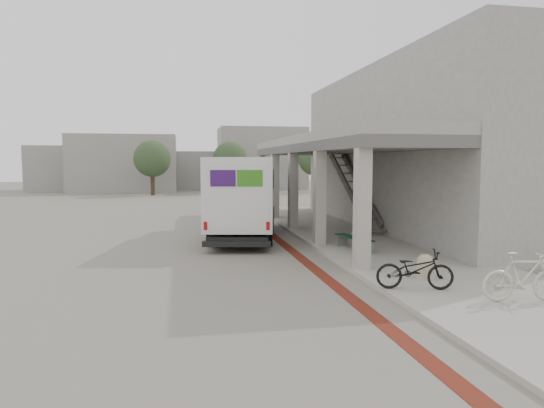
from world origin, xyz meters
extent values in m
plane|color=slate|center=(0.00, 0.00, 0.00)|extent=(120.00, 120.00, 0.00)
cube|color=#5D1D12|center=(1.00, 2.00, 0.01)|extent=(0.35, 40.00, 0.01)
cube|color=#A09A90|center=(4.00, 0.00, 0.06)|extent=(4.40, 28.00, 0.12)
cube|color=gray|center=(7.35, 4.50, 3.50)|extent=(4.30, 17.00, 7.00)
cube|color=#575351|center=(3.60, 4.50, 3.50)|extent=(3.40, 16.90, 0.35)
cube|color=gray|center=(3.60, 4.50, 3.85)|extent=(3.40, 16.90, 0.35)
cube|color=gray|center=(-8.00, 34.00, 2.75)|extent=(10.00, 6.00, 5.50)
cube|color=gray|center=(-1.00, 38.00, 2.00)|extent=(8.00, 6.00, 4.00)
cube|color=gray|center=(6.00, 36.00, 3.25)|extent=(9.00, 6.00, 6.50)
cube|color=gray|center=(-14.00, 37.00, 2.25)|extent=(7.00, 5.00, 4.50)
cylinder|color=#38281C|center=(-5.00, 28.00, 1.20)|extent=(0.36, 0.36, 2.40)
sphere|color=#293D23|center=(-5.00, 28.00, 3.20)|extent=(3.20, 3.20, 3.20)
cylinder|color=#38281C|center=(2.00, 30.00, 1.20)|extent=(0.36, 0.36, 2.40)
sphere|color=#293D23|center=(2.00, 30.00, 3.20)|extent=(3.20, 3.20, 3.20)
cylinder|color=#38281C|center=(10.00, 29.00, 1.20)|extent=(0.36, 0.36, 2.40)
sphere|color=#293D23|center=(10.00, 29.00, 3.20)|extent=(3.20, 3.20, 3.20)
cube|color=black|center=(-0.21, 3.11, 0.38)|extent=(3.27, 6.96, 0.29)
cube|color=silver|center=(-0.37, 2.26, 1.87)|extent=(3.22, 5.33, 2.49)
cube|color=silver|center=(0.27, 5.50, 1.72)|extent=(2.61, 2.23, 2.20)
cube|color=silver|center=(0.46, 6.49, 0.91)|extent=(2.18, 0.97, 0.77)
cube|color=black|center=(0.42, 6.25, 2.25)|extent=(2.16, 0.87, 1.00)
cube|color=black|center=(-0.87, -0.27, 0.33)|extent=(2.21, 0.66, 0.17)
cube|color=#371357|center=(-1.37, 3.15, 2.30)|extent=(0.28, 1.32, 0.72)
cube|color=#327B1A|center=(-1.65, 1.74, 2.30)|extent=(0.28, 1.32, 0.72)
cube|color=#371357|center=(-1.28, -0.12, 2.44)|extent=(0.80, 0.19, 0.53)
cube|color=#327B1A|center=(-0.44, -0.29, 2.44)|extent=(0.80, 0.19, 0.53)
cylinder|color=black|center=(-0.71, 5.75, 0.43)|extent=(0.43, 0.90, 0.86)
cylinder|color=black|center=(1.26, 5.35, 0.43)|extent=(0.43, 0.90, 0.86)
cylinder|color=black|center=(-1.56, 1.43, 0.43)|extent=(0.43, 0.90, 0.86)
cylinder|color=black|center=(0.41, 1.04, 0.43)|extent=(0.43, 0.90, 0.86)
cube|color=gray|center=(3.05, -1.56, 0.31)|extent=(0.38, 0.16, 0.38)
cube|color=gray|center=(2.71, -0.12, 0.31)|extent=(0.38, 0.16, 0.38)
cube|color=#10321C|center=(2.75, -0.87, 0.52)|extent=(0.51, 1.76, 0.04)
cube|color=#10321C|center=(2.88, -0.84, 0.52)|extent=(0.51, 1.76, 0.04)
cube|color=#10321C|center=(3.02, -0.81, 0.52)|extent=(0.51, 1.76, 0.04)
cylinder|color=tan|center=(3.20, -4.89, 0.33)|extent=(0.41, 0.41, 0.41)
sphere|color=tan|center=(3.20, -4.89, 0.53)|extent=(0.41, 0.41, 0.41)
cylinder|color=gray|center=(3.13, -0.30, 0.30)|extent=(0.35, 0.35, 0.35)
sphere|color=gray|center=(3.13, -0.30, 0.47)|extent=(0.35, 0.35, 0.35)
cube|color=slate|center=(5.00, 3.85, 0.64)|extent=(0.58, 0.71, 1.05)
imported|color=black|center=(2.50, -5.71, 0.57)|extent=(1.80, 1.03, 0.89)
imported|color=beige|center=(4.22, -7.02, 0.63)|extent=(1.76, 0.74, 1.03)
camera|label=1|loc=(-2.62, -15.57, 2.98)|focal=32.00mm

